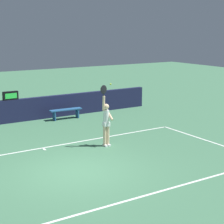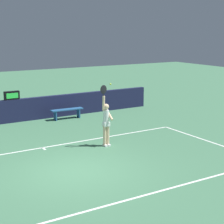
% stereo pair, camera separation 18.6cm
% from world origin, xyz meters
% --- Properties ---
extents(ground_plane, '(60.00, 60.00, 0.00)m').
position_xyz_m(ground_plane, '(0.00, 0.00, 0.00)').
color(ground_plane, '#427653').
extents(court_lines, '(12.21, 5.62, 0.00)m').
position_xyz_m(court_lines, '(0.00, 0.15, 0.00)').
color(court_lines, white).
rests_on(court_lines, ground).
extents(back_wall, '(16.13, 0.25, 1.12)m').
position_xyz_m(back_wall, '(-0.01, 7.52, 0.56)').
color(back_wall, '#191C3D').
rests_on(back_wall, ground).
extents(speed_display, '(0.73, 0.20, 0.41)m').
position_xyz_m(speed_display, '(0.31, 7.52, 1.33)').
color(speed_display, black).
rests_on(speed_display, back_wall).
extents(tennis_player, '(0.42, 0.45, 2.40)m').
position_xyz_m(tennis_player, '(2.21, 1.83, 1.00)').
color(tennis_player, beige).
rests_on(tennis_player, ground).
extents(tennis_ball, '(0.07, 0.07, 0.07)m').
position_xyz_m(tennis_ball, '(2.24, 1.56, 2.45)').
color(tennis_ball, '#C8E630').
extents(courtside_bench_near, '(1.67, 0.43, 0.51)m').
position_xyz_m(courtside_bench_near, '(2.86, 6.79, 0.39)').
color(courtside_bench_near, '#285A90').
rests_on(courtside_bench_near, ground).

